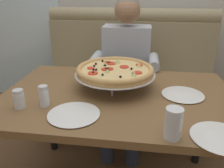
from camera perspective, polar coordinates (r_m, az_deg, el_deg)
booth_bench at (r=2.34m, az=3.92°, el=-0.66°), size 1.67×0.78×1.13m
dining_table at (r=1.41m, az=1.28°, el=-5.56°), size 1.34×0.89×0.74m
diner_main at (r=1.99m, az=3.24°, el=4.61°), size 0.54×0.64×1.27m
pizza at (r=1.42m, az=0.75°, el=3.28°), size 0.49×0.49×0.14m
shaker_pepper_flakes at (r=1.29m, az=-21.62°, el=-3.69°), size 0.06×0.06×0.10m
shaker_parmesan at (r=1.27m, az=-16.17°, el=-3.18°), size 0.05×0.05×0.11m
plate_near_left at (r=1.09m, az=24.92°, el=-11.43°), size 0.25×0.25×0.02m
plate_near_right at (r=1.17m, az=-9.27°, el=-6.99°), size 0.26×0.26×0.02m
plate_far_side at (r=1.41m, az=16.84°, el=-2.24°), size 0.24×0.24×0.02m
drinking_glass at (r=1.00m, az=14.63°, el=-9.65°), size 0.07×0.07×0.14m
patio_chair at (r=3.94m, az=-18.08°, el=9.84°), size 0.43×0.43×0.86m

